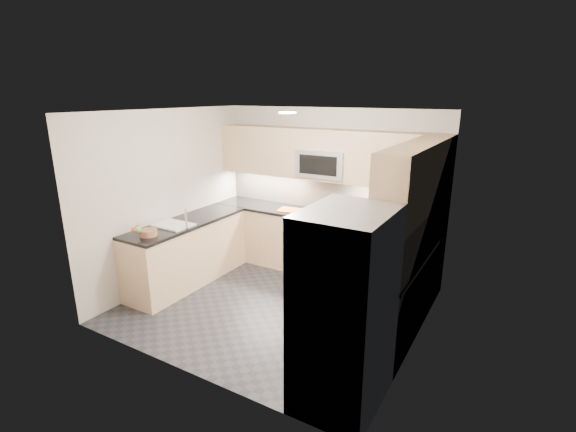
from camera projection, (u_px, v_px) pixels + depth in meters
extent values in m
cube|color=#222327|center=(275.00, 306.00, 5.51)|extent=(3.60, 3.20, 0.00)
cube|color=beige|center=(273.00, 111.00, 4.81)|extent=(3.60, 3.20, 0.02)
cube|color=beige|center=(329.00, 190.00, 6.48)|extent=(3.60, 0.02, 2.50)
cube|color=beige|center=(181.00, 257.00, 3.84)|extent=(3.60, 0.02, 2.50)
cube|color=beige|center=(169.00, 197.00, 6.03)|extent=(0.02, 3.20, 2.50)
cube|color=beige|center=(421.00, 240.00, 4.29)|extent=(0.02, 3.20, 2.50)
cube|color=#D7B082|center=(261.00, 233.00, 6.99)|extent=(1.42, 0.60, 0.90)
cube|color=#D7B082|center=(388.00, 258.00, 5.93)|extent=(1.42, 0.60, 0.90)
cube|color=#D7B082|center=(392.00, 297.00, 4.78)|extent=(0.60, 1.70, 0.90)
cube|color=#D7B082|center=(188.00, 253.00, 6.11)|extent=(0.60, 2.00, 0.90)
cube|color=black|center=(260.00, 206.00, 6.86)|extent=(1.42, 0.63, 0.04)
cube|color=black|center=(390.00, 226.00, 5.80)|extent=(1.42, 0.63, 0.04)
cube|color=black|center=(395.00, 259.00, 4.65)|extent=(0.63, 1.70, 0.04)
cube|color=black|center=(186.00, 222.00, 5.98)|extent=(0.63, 2.00, 0.04)
cube|color=#D7B082|center=(325.00, 155.00, 6.17)|extent=(3.60, 0.35, 0.75)
cube|color=#D7B082|center=(416.00, 179.00, 4.43)|extent=(0.35, 1.95, 0.75)
cube|color=tan|center=(328.00, 194.00, 6.49)|extent=(3.60, 0.01, 0.51)
cube|color=tan|center=(430.00, 233.00, 4.68)|extent=(0.01, 2.30, 0.51)
cube|color=#94979C|center=(318.00, 244.00, 6.44)|extent=(0.76, 0.65, 0.91)
cube|color=black|center=(319.00, 216.00, 6.31)|extent=(0.76, 0.65, 0.03)
cube|color=black|center=(308.00, 251.00, 6.17)|extent=(0.62, 0.02, 0.45)
cylinder|color=#B2B5BA|center=(308.00, 235.00, 6.07)|extent=(0.60, 0.02, 0.02)
cube|color=#A7ABAF|center=(324.00, 163.00, 6.19)|extent=(0.76, 0.40, 0.40)
cube|color=black|center=(318.00, 165.00, 6.02)|extent=(0.60, 0.01, 0.28)
cube|color=#ABAEB3|center=(345.00, 310.00, 3.60)|extent=(0.70, 0.90, 1.80)
cylinder|color=#B2B5BA|center=(297.00, 303.00, 3.62)|extent=(0.02, 0.02, 1.20)
cylinder|color=#B2B5BA|center=(316.00, 287.00, 3.92)|extent=(0.02, 0.02, 1.20)
cube|color=white|center=(173.00, 230.00, 5.79)|extent=(0.52, 0.38, 0.16)
cylinder|color=silver|center=(186.00, 219.00, 5.60)|extent=(0.03, 0.03, 0.28)
cylinder|color=#63A848|center=(399.00, 221.00, 5.74)|extent=(0.30, 0.30, 0.15)
cube|color=orange|center=(292.00, 210.00, 6.50)|extent=(0.46, 0.36, 0.01)
cylinder|color=#976446|center=(148.00, 233.00, 5.35)|extent=(0.28, 0.28, 0.08)
sphere|color=#C74016|center=(138.00, 228.00, 5.31)|extent=(0.06, 0.06, 0.06)
sphere|color=#4EA044|center=(138.00, 230.00, 5.23)|extent=(0.08, 0.08, 0.08)
cube|color=white|center=(299.00, 244.00, 6.17)|extent=(0.18, 0.05, 0.35)
cube|color=#314F87|center=(313.00, 247.00, 6.06)|extent=(0.15, 0.07, 0.30)
sphere|color=#E84819|center=(134.00, 230.00, 5.23)|extent=(0.07, 0.07, 0.07)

